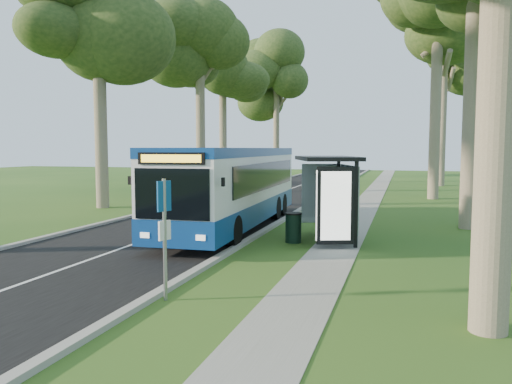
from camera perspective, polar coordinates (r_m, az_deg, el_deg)
ground at (r=16.35m, az=-1.70°, el=-6.21°), size 120.00×120.00×0.00m
road at (r=26.82m, az=-2.10°, el=-1.79°), size 7.00×100.00×0.02m
kerb_east at (r=25.91m, az=5.26°, el=-1.93°), size 0.25×100.00×0.12m
kerb_west at (r=28.12m, az=-8.87°, el=-1.43°), size 0.25×100.00×0.12m
centre_line at (r=26.82m, az=-2.10°, el=-1.76°), size 0.12×100.00×0.00m
footpath at (r=25.50m, az=11.88°, el=-2.24°), size 1.50×100.00×0.02m
bus at (r=19.81m, az=-2.58°, el=0.59°), size 3.02×12.16×3.20m
bus_stop_sign at (r=10.53m, az=-10.42°, el=-3.75°), size 0.17×0.35×2.56m
bus_shelter at (r=16.83m, az=8.36°, el=1.14°), size 2.82×3.79×2.91m
litter_bin at (r=16.95m, az=4.29°, el=-4.06°), size 0.58×0.58×1.01m
car_white at (r=45.99m, az=-0.62°, el=1.96°), size 3.27×4.69×1.48m
car_silver at (r=43.12m, az=-1.38°, el=1.68°), size 1.53×4.16×1.36m
tree_west_c at (r=36.85m, az=-6.46°, el=16.81°), size 5.20×5.20×14.49m
tree_west_d at (r=46.81m, az=-3.84°, el=14.96°), size 5.20×5.20×15.24m
tree_west_e at (r=55.36m, az=2.36°, el=12.26°), size 5.20×5.20×13.73m
tree_east_c at (r=34.15m, az=20.10°, el=17.76°), size 5.20×5.20×14.70m
tree_east_d at (r=46.09m, az=20.74°, el=15.18°), size 5.20×5.20×15.64m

